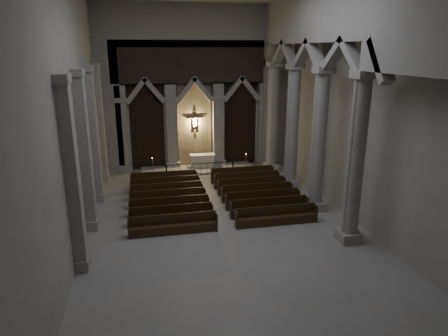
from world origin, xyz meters
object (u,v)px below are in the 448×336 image
object	(u,v)px
candle_stand_left	(153,171)
worshipper	(223,179)
altar_rail	(200,167)
pews	(213,198)
altar	(202,160)
candle_stand_right	(246,168)

from	to	relation	value
candle_stand_left	worshipper	distance (m)	5.61
altar_rail	worshipper	bearing A→B (deg)	-66.83
candle_stand_left	pews	xyz separation A→B (m)	(3.38, -6.09, -0.06)
altar	candle_stand_right	size ratio (longest dim) A/B	1.27
altar	candle_stand_left	xyz separation A→B (m)	(-3.82, -1.17, -0.26)
candle_stand_left	worshipper	bearing A→B (deg)	-36.19
pews	worshipper	distance (m)	3.01
altar	altar_rail	size ratio (longest dim) A/B	0.39
candle_stand_right	worshipper	bearing A→B (deg)	-130.35
pews	altar	bearing A→B (deg)	86.54
candle_stand_left	worshipper	size ratio (longest dim) A/B	1.26
candle_stand_left	worshipper	world-z (taller)	candle_stand_left
candle_stand_right	pews	bearing A→B (deg)	-122.11
candle_stand_left	pews	distance (m)	6.96
altar	altar_rail	world-z (taller)	altar
pews	altar_rail	bearing A→B (deg)	90.00
altar_rail	worshipper	world-z (taller)	worshipper
candle_stand_right	pews	xyz separation A→B (m)	(-3.43, -5.47, -0.09)
altar	pews	bearing A→B (deg)	-93.46
pews	worshipper	bearing A→B (deg)	67.57
candle_stand_right	pews	world-z (taller)	candle_stand_right
candle_stand_left	candle_stand_right	xyz separation A→B (m)	(6.81, -0.62, 0.03)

